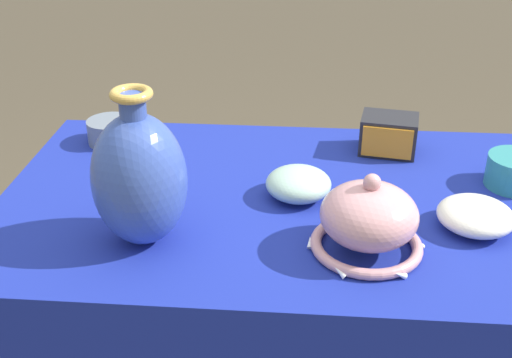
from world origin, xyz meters
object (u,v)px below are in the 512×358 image
Objects in this scene: bowl_shallow_celadon at (298,184)px; vase_tall_bulbous at (139,178)px; vase_dome_bell at (368,221)px; pot_squat_slate at (111,131)px; mosaic_tile_box at (389,134)px; bowl_shallow_ivory at (476,216)px.

vase_tall_bulbous is at bearing -147.13° from bowl_shallow_celadon.
vase_dome_bell reaches higher than pot_squat_slate.
vase_dome_bell reaches higher than bowl_shallow_celadon.
mosaic_tile_box is 0.72m from pot_squat_slate.
bowl_shallow_ivory is (0.67, 0.09, -0.11)m from vase_tall_bulbous.
bowl_shallow_ivory is 0.93m from pot_squat_slate.
pot_squat_slate is at bearing 113.45° from vase_tall_bulbous.
bowl_shallow_celadon is (-0.14, 0.20, -0.03)m from vase_dome_bell.
vase_tall_bulbous reaches higher than vase_dome_bell.
vase_tall_bulbous is at bearing -66.55° from pot_squat_slate.
vase_dome_bell reaches higher than mosaic_tile_box.
vase_tall_bulbous is at bearing -129.84° from mosaic_tile_box.
vase_tall_bulbous is at bearing 179.85° from vase_dome_bell.
mosaic_tile_box is 0.34m from bowl_shallow_celadon.
vase_tall_bulbous is 0.37m from bowl_shallow_celadon.
pot_squat_slate is (-0.72, 0.00, -0.02)m from mosaic_tile_box.
bowl_shallow_ivory is (0.14, -0.36, -0.02)m from mosaic_tile_box.
mosaic_tile_box reaches higher than pot_squat_slate.
bowl_shallow_ivory is 1.07× the size of bowl_shallow_celadon.
bowl_shallow_celadon is (0.30, 0.20, -0.10)m from vase_tall_bulbous.
bowl_shallow_ivory is at bearing 8.03° from vase_tall_bulbous.
bowl_shallow_celadon is at bearing 164.41° from bowl_shallow_ivory.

